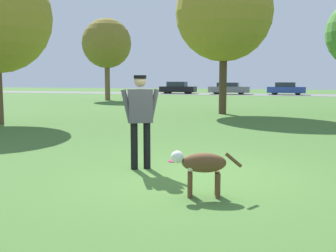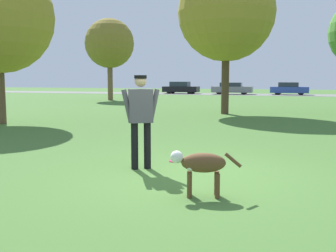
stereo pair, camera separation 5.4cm
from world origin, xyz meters
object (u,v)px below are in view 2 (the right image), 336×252
dog (201,165)px  frisbee (175,161)px  tree_mid_center (226,13)px  parked_car_blue (289,89)px  tree_far_left (110,44)px  person (141,114)px  parked_car_grey (232,88)px  parked_car_black (181,88)px

dog → frisbee: size_ratio=4.02×
tree_mid_center → parked_car_blue: 25.24m
frisbee → tree_far_left: tree_far_left is taller
person → parked_car_blue: size_ratio=0.44×
dog → tree_far_left: size_ratio=0.16×
tree_mid_center → parked_car_grey: size_ratio=1.58×
parked_car_black → parked_car_grey: parked_car_black is taller
parked_car_black → tree_far_left: bearing=-95.4°
dog → parked_car_blue: bearing=-105.7°
person → parked_car_grey: person is taller
dog → parked_car_blue: size_ratio=0.25×
parked_car_blue → frisbee: bearing=-90.2°
tree_mid_center → tree_far_left: 14.28m
person → parked_car_grey: 36.75m
person → parked_car_blue: (1.89, 36.79, -0.37)m
frisbee → parked_car_blue: 36.01m
dog → parked_car_black: 39.54m
dog → frisbee: bearing=-79.4°
dog → person: bearing=-58.0°
person → parked_car_black: (-9.96, 36.51, -0.37)m
parked_car_grey → parked_car_black: bearing=178.5°
dog → tree_far_left: 26.38m
frisbee → tree_far_left: size_ratio=0.04×
person → parked_car_grey: (-4.13, 36.51, -0.38)m
parked_car_blue → tree_mid_center: bearing=-93.5°
parked_car_black → parked_car_grey: 5.83m
person → tree_mid_center: 12.56m
person → tree_mid_center: (-0.57, 12.00, 3.68)m
dog → tree_far_left: bearing=-75.8°
frisbee → parked_car_blue: (1.48, 35.97, 0.64)m
frisbee → tree_mid_center: (-0.98, 11.18, 4.70)m
parked_car_black → parked_car_blue: parked_car_black is taller
tree_far_left → parked_car_grey: size_ratio=1.43×
frisbee → person: bearing=-116.4°
frisbee → parked_car_blue: parked_car_blue is taller
tree_far_left → parked_car_blue: tree_far_left is taller
parked_car_black → parked_car_blue: size_ratio=1.02×
parked_car_blue → tree_far_left: bearing=-128.4°
parked_car_black → parked_car_grey: bearing=-0.3°
parked_car_blue → parked_car_black: bearing=-176.5°
person → frisbee: 1.37m
tree_far_left → person: bearing=-62.2°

